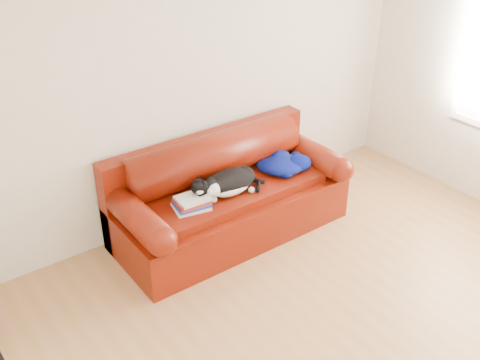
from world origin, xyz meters
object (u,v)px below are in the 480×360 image
object	(u,v)px
book_stack	(192,203)
blanket	(284,164)
cat	(230,183)
sofa_base	(231,210)

from	to	relation	value
book_stack	blanket	xyz separation A→B (m)	(1.02, 0.05, 0.02)
book_stack	blanket	bearing A→B (deg)	2.71
book_stack	cat	xyz separation A→B (m)	(0.39, 0.01, 0.05)
sofa_base	blanket	distance (m)	0.65
book_stack	cat	size ratio (longest dim) A/B	0.46
blanket	book_stack	bearing A→B (deg)	-177.29
cat	blanket	world-z (taller)	cat
blanket	cat	bearing A→B (deg)	-176.67
book_stack	blanket	world-z (taller)	blanket
cat	blanket	size ratio (longest dim) A/B	1.46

